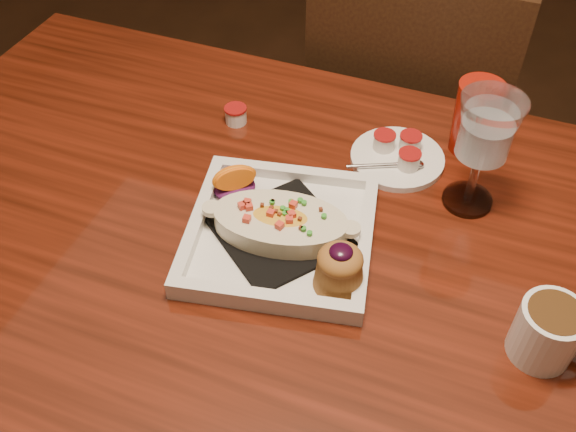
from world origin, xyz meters
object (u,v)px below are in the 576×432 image
(chair_far, at_px, (405,132))
(saucer, at_px, (397,156))
(table, at_px, (316,304))
(goblet, at_px, (486,134))
(coffee_mug, at_px, (550,331))
(plate, at_px, (286,233))
(red_tumbler, at_px, (475,118))

(chair_far, relative_size, saucer, 6.17)
(table, relative_size, goblet, 7.98)
(coffee_mug, height_order, goblet, goblet)
(plate, height_order, goblet, goblet)
(plate, relative_size, red_tumbler, 2.46)
(coffee_mug, relative_size, goblet, 0.59)
(plate, relative_size, coffee_mug, 2.76)
(plate, height_order, coffee_mug, plate)
(goblet, xyz_separation_m, saucer, (-0.12, 0.05, -0.12))
(table, distance_m, plate, 0.13)
(table, relative_size, red_tumbler, 12.18)
(saucer, bearing_deg, red_tumbler, 36.31)
(table, distance_m, saucer, 0.27)
(red_tumbler, bearing_deg, chair_far, 115.84)
(table, distance_m, red_tumbler, 0.39)
(goblet, distance_m, saucer, 0.18)
(coffee_mug, bearing_deg, red_tumbler, 106.11)
(goblet, relative_size, saucer, 1.25)
(goblet, bearing_deg, saucer, 157.02)
(saucer, relative_size, red_tumbler, 1.22)
(plate, bearing_deg, chair_far, 73.73)
(plate, bearing_deg, red_tumbler, 45.20)
(goblet, height_order, saucer, goblet)
(coffee_mug, xyz_separation_m, saucer, (-0.25, 0.28, -0.03))
(plate, height_order, saucer, plate)
(chair_far, xyz_separation_m, plate, (-0.05, -0.61, 0.27))
(goblet, bearing_deg, table, -131.09)
(table, xyz_separation_m, plate, (-0.05, 0.02, 0.12))
(table, bearing_deg, red_tumbler, 65.16)
(plate, relative_size, saucer, 2.01)
(coffee_mug, relative_size, red_tumbler, 0.89)
(coffee_mug, xyz_separation_m, goblet, (-0.13, 0.23, 0.09))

